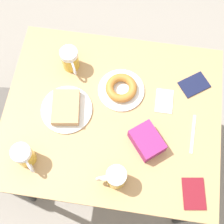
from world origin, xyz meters
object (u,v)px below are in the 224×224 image
at_px(napkin_folded, 164,101).
at_px(plate_with_donut, 121,89).
at_px(beer_mug_left, 24,156).
at_px(fork, 193,134).
at_px(passport_far_edge, 194,194).
at_px(passport_near_edge, 194,85).
at_px(beer_mug_right, 70,60).
at_px(beer_mug_center, 115,177).
at_px(blue_pouch, 147,141).
at_px(plate_with_cake, 66,108).

bearing_deg(napkin_folded, plate_with_donut, 83.11).
xyz_separation_m(beer_mug_left, napkin_folded, (0.35, -0.54, -0.06)).
height_order(fork, passport_far_edge, passport_far_edge).
xyz_separation_m(plate_with_donut, passport_far_edge, (-0.41, -0.35, -0.02)).
relative_size(fork, passport_near_edge, 1.14).
bearing_deg(fork, beer_mug_right, 66.63).
height_order(beer_mug_center, passport_near_edge, beer_mug_center).
bearing_deg(beer_mug_center, fork, -51.35).
bearing_deg(fork, passport_far_edge, -176.19).
height_order(fork, blue_pouch, blue_pouch).
bearing_deg(blue_pouch, passport_near_edge, -31.50).
relative_size(plate_with_cake, beer_mug_right, 1.94).
relative_size(plate_with_cake, napkin_folded, 1.96).
relative_size(beer_mug_center, blue_pouch, 0.69).
distance_m(fork, blue_pouch, 0.21).
relative_size(beer_mug_left, beer_mug_right, 1.00).
bearing_deg(beer_mug_left, plate_with_cake, -25.78).
relative_size(plate_with_cake, fork, 1.29).
bearing_deg(beer_mug_right, beer_mug_center, -150.59).
bearing_deg(fork, blue_pouch, 109.63).
xyz_separation_m(beer_mug_center, fork, (0.24, -0.30, -0.06)).
xyz_separation_m(beer_mug_right, passport_far_edge, (-0.50, -0.60, -0.06)).
relative_size(fork, blue_pouch, 1.01).
xyz_separation_m(plate_with_cake, beer_mug_center, (-0.27, -0.26, 0.04)).
distance_m(plate_with_donut, passport_near_edge, 0.34).
distance_m(plate_with_cake, blue_pouch, 0.38).
bearing_deg(beer_mug_left, fork, -72.61).
relative_size(plate_with_donut, fork, 1.19).
bearing_deg(plate_with_donut, passport_far_edge, -139.44).
relative_size(beer_mug_left, passport_far_edge, 0.85).
distance_m(passport_near_edge, blue_pouch, 0.36).
distance_m(plate_with_cake, beer_mug_center, 0.38).
bearing_deg(passport_near_edge, plate_with_donut, 103.32).
bearing_deg(beer_mug_right, plate_with_donut, -110.41).
relative_size(plate_with_cake, beer_mug_center, 1.89).
xyz_separation_m(beer_mug_right, blue_pouch, (-0.32, -0.39, -0.03)).
height_order(plate_with_cake, napkin_folded, plate_with_cake).
xyz_separation_m(beer_mug_right, fork, (-0.25, -0.58, -0.06)).
xyz_separation_m(beer_mug_center, passport_near_edge, (0.48, -0.30, -0.06)).
bearing_deg(passport_near_edge, beer_mug_left, 123.82).
height_order(plate_with_cake, blue_pouch, blue_pouch).
bearing_deg(beer_mug_right, beer_mug_left, 168.35).
xyz_separation_m(beer_mug_left, fork, (0.21, -0.68, -0.06)).
xyz_separation_m(plate_with_cake, passport_near_edge, (0.21, -0.55, -0.02)).
distance_m(passport_near_edge, passport_far_edge, 0.49).
xyz_separation_m(napkin_folded, blue_pouch, (-0.20, 0.06, 0.03)).
bearing_deg(passport_far_edge, plate_with_donut, 40.56).
bearing_deg(blue_pouch, napkin_folded, -16.14).
height_order(beer_mug_left, beer_mug_center, same).
height_order(plate_with_cake, beer_mug_right, beer_mug_right).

